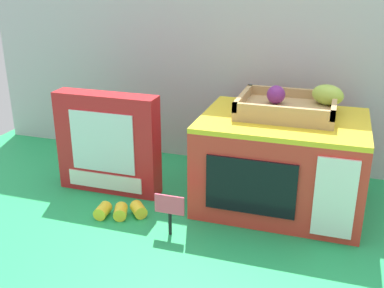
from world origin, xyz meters
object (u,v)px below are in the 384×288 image
Objects in this scene: cookie_set_box at (108,144)px; loose_toy_banana at (121,211)px; toy_microwave at (281,162)px; food_groups_crate at (292,106)px; price_sign at (170,209)px.

cookie_set_box reaches higher than loose_toy_banana.
food_groups_crate is at bearing 72.49° from toy_microwave.
cookie_set_box is 2.81× the size of price_sign.
loose_toy_banana is at bearing -152.54° from toy_microwave.
loose_toy_banana is (-0.14, 0.04, -0.05)m from price_sign.
loose_toy_banana is (-0.37, -0.22, -0.24)m from food_groups_crate.
toy_microwave reaches higher than loose_toy_banana.
toy_microwave is 0.32m from price_sign.
food_groups_crate is 0.40m from price_sign.
toy_microwave is 0.42m from loose_toy_banana.
food_groups_crate is (0.01, 0.04, 0.14)m from toy_microwave.
price_sign is at bearing -133.61° from toy_microwave.
price_sign is 0.79× the size of loose_toy_banana.
food_groups_crate is at bearing 49.28° from price_sign.
toy_microwave is 3.99× the size of price_sign.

